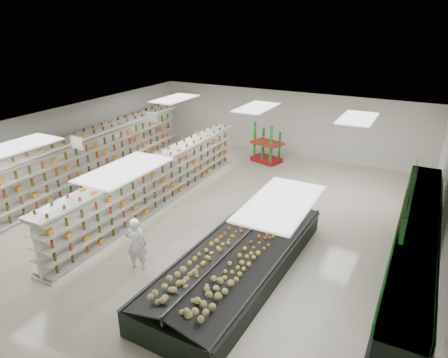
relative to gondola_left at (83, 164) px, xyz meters
The scene contains 15 objects.
floor 5.96m from the gondola_left, ahead, with size 16.00×16.00×0.00m, color beige.
ceiling 6.26m from the gondola_left, ahead, with size 14.00×16.00×0.02m, color white.
wall_back 9.95m from the gondola_left, 53.79° to the left, with size 14.00×0.02×3.20m, color white.
wall_left 1.27m from the gondola_left, behind, with size 0.02×16.00×3.20m, color white.
wall_right 12.88m from the gondola_left, ahead, with size 0.02×16.00×3.20m, color white.
produce_wall_case 12.49m from the gondola_left, ahead, with size 0.93×8.00×2.20m.
aisle_sign_near 3.35m from the gondola_left, 43.79° to the right, with size 0.52×0.06×0.75m.
aisle_sign_far 3.37m from the gondola_left, 44.27° to the left, with size 0.52×0.06×0.75m.
hortifruti_banner 12.31m from the gondola_left, ahead, with size 0.12×3.20×0.95m.
gondola_left is the anchor object (origin of this frame).
gondola_center 3.74m from the gondola_left, ahead, with size 0.91×10.72×1.86m.
produce_island 8.62m from the gondola_left, 16.68° to the right, with size 2.69×6.91×1.02m.
soda_endcap 8.41m from the gondola_left, 49.41° to the left, with size 1.61×1.32×1.79m.
shopper_main 6.69m from the gondola_left, 32.44° to the right, with size 0.58×0.38×1.59m, color white.
shopper_background 5.44m from the gondola_left, 62.40° to the left, with size 0.75×0.46×1.54m, color tan.
Camera 1 is at (6.34, -10.88, 6.61)m, focal length 32.00 mm.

